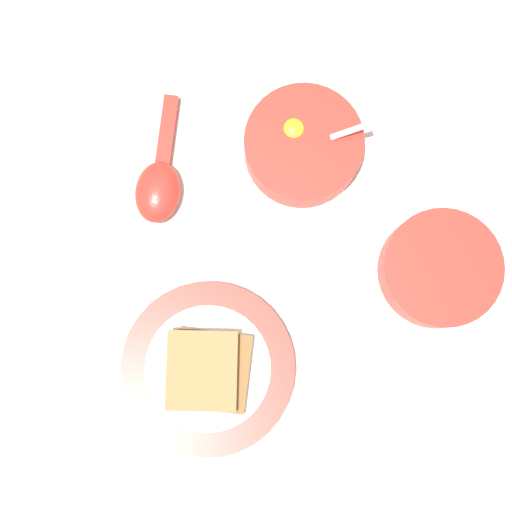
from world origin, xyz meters
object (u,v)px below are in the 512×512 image
Objects in this scene: egg_bowl at (303,146)px; soup_spoon at (159,183)px; congee_bowl at (440,269)px; toast_plate at (208,368)px; toast_sandwich at (207,370)px.

soup_spoon is at bearing 162.10° from egg_bowl.
congee_bowl reaches higher than soup_spoon.
toast_plate is 0.02m from toast_sandwich.
egg_bowl is at bearing 35.10° from toast_plate.
soup_spoon is (-0.18, 0.06, -0.01)m from egg_bowl.
toast_plate is 0.32m from congee_bowl.
toast_plate is (-0.25, -0.18, -0.02)m from egg_bowl.
egg_bowl is at bearing -17.90° from soup_spoon.
egg_bowl reaches higher than toast_plate.
congee_bowl is (0.31, -0.05, 0.02)m from toast_plate.
egg_bowl is 1.12× the size of toast_sandwich.
congee_bowl is at bearing -8.46° from toast_sandwich.
soup_spoon is 0.37m from congee_bowl.
toast_sandwich is 0.32m from congee_bowl.
toast_plate is 1.48× the size of congee_bowl.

